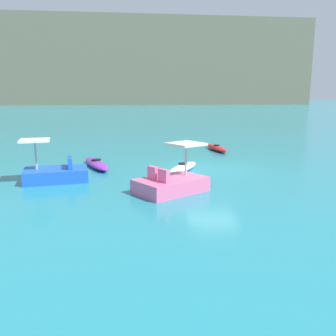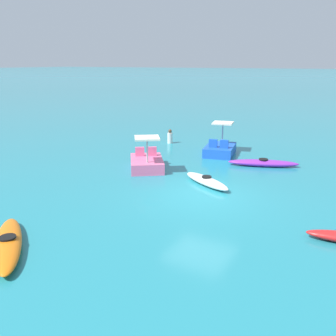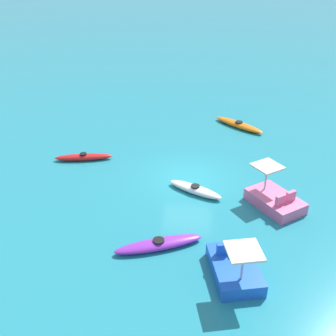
% 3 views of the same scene
% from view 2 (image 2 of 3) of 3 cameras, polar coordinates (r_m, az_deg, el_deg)
% --- Properties ---
extents(ground_plane, '(600.00, 600.00, 0.00)m').
position_cam_2_polar(ground_plane, '(14.21, 5.15, -4.30)').
color(ground_plane, teal).
extents(kayak_white, '(1.87, 2.66, 0.37)m').
position_cam_2_polar(kayak_white, '(15.45, 5.96, -2.00)').
color(kayak_white, white).
rests_on(kayak_white, ground_plane).
extents(kayak_orange, '(2.78, 3.08, 0.37)m').
position_cam_2_polar(kayak_orange, '(11.16, -23.41, -10.63)').
color(kayak_orange, orange).
rests_on(kayak_orange, ground_plane).
extents(kayak_purple, '(1.84, 3.41, 0.37)m').
position_cam_2_polar(kayak_purple, '(18.69, 14.46, 0.76)').
color(kayak_purple, purple).
rests_on(kayak_purple, ground_plane).
extents(pedal_boat_blue, '(2.67, 1.98, 1.68)m').
position_cam_2_polar(pedal_boat_blue, '(20.62, 8.03, 3.02)').
color(pedal_boat_blue, blue).
rests_on(pedal_boat_blue, ground_plane).
extents(pedal_boat_pink, '(2.82, 2.62, 1.68)m').
position_cam_2_polar(pedal_boat_pink, '(17.64, -3.31, 0.94)').
color(pedal_boat_pink, pink).
rests_on(pedal_boat_pink, ground_plane).
extents(person_near_shore, '(0.33, 0.33, 0.88)m').
position_cam_2_polar(person_near_shore, '(23.26, 0.31, 4.78)').
color(person_near_shore, silver).
rests_on(person_near_shore, ground_plane).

